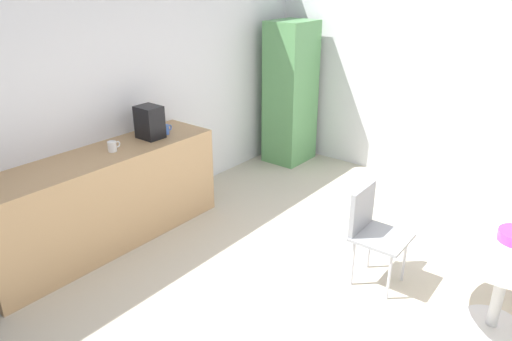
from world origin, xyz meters
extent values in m
cube|color=silver|center=(0.00, 3.00, 1.30)|extent=(6.00, 0.10, 2.60)
cube|color=tan|center=(-0.35, 2.65, 0.45)|extent=(2.33, 0.60, 0.90)
cube|color=#599959|center=(2.55, 2.55, 0.93)|extent=(0.60, 0.50, 1.85)
cylinder|color=silver|center=(0.67, -0.57, 0.01)|extent=(0.44, 0.44, 0.03)
cylinder|color=silver|center=(0.67, -0.57, 0.39)|extent=(0.08, 0.08, 0.72)
cylinder|color=white|center=(0.67, -0.57, 0.74)|extent=(1.17, 1.17, 0.03)
cylinder|color=silver|center=(0.82, 0.18, 0.21)|extent=(0.02, 0.02, 0.42)
cylinder|color=silver|center=(0.50, 0.17, 0.21)|extent=(0.02, 0.02, 0.42)
cylinder|color=silver|center=(0.81, 0.49, 0.21)|extent=(0.02, 0.02, 0.42)
cylinder|color=silver|center=(0.50, 0.49, 0.21)|extent=(0.02, 0.02, 0.42)
cube|color=gray|center=(0.66, 0.33, 0.44)|extent=(0.43, 0.43, 0.03)
cube|color=gray|center=(0.65, 0.52, 0.64)|extent=(0.38, 0.05, 0.38)
cylinder|color=#3F66BF|center=(0.43, 2.62, 0.95)|extent=(0.08, 0.08, 0.09)
torus|color=#3F66BF|center=(0.49, 2.62, 0.95)|extent=(0.06, 0.01, 0.06)
cylinder|color=white|center=(-0.21, 2.62, 0.95)|extent=(0.08, 0.08, 0.09)
torus|color=white|center=(-0.15, 2.62, 0.95)|extent=(0.06, 0.01, 0.06)
cube|color=black|center=(0.27, 2.65, 1.06)|extent=(0.20, 0.24, 0.32)
camera|label=1|loc=(-2.59, -0.95, 2.43)|focal=33.43mm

